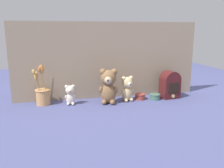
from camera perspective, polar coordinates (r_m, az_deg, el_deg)
ground_plane at (r=1.96m, az=0.13°, el=-4.45°), size 4.00×4.00×0.00m
backdrop_wall at (r=2.05m, az=-0.95°, el=5.66°), size 1.61×0.02×0.65m
teddy_bear_large at (r=1.90m, az=-0.83°, el=-0.34°), size 0.16×0.15×0.28m
teddy_bear_medium at (r=1.98m, az=3.71°, el=-0.97°), size 0.12×0.11×0.21m
teddy_bear_small at (r=1.91m, az=-10.04°, el=-2.46°), size 0.09×0.08×0.16m
flower_vase at (r=1.96m, az=-16.33°, el=-2.46°), size 0.14×0.17×0.33m
vintage_radio at (r=2.12m, az=13.76°, el=-0.10°), size 0.17×0.13×0.24m
decorative_tin_tall at (r=2.05m, az=6.78°, el=-3.01°), size 0.09×0.09×0.05m
decorative_tin_short at (r=2.07m, az=10.24°, el=-3.00°), size 0.09×0.09×0.05m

